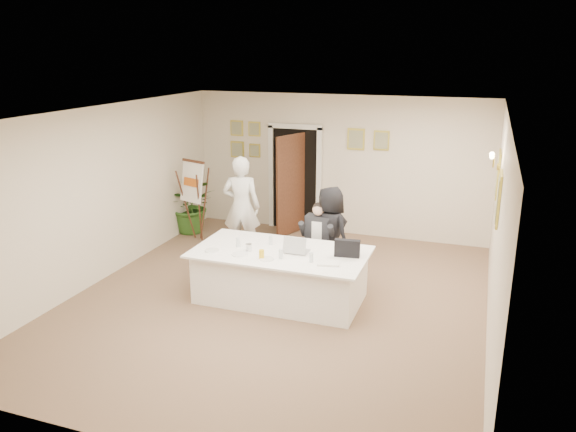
% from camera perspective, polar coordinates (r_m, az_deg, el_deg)
% --- Properties ---
extents(floor, '(7.00, 7.00, 0.00)m').
position_cam_1_polar(floor, '(8.58, -1.09, -8.52)').
color(floor, brown).
rests_on(floor, ground).
extents(ceiling, '(6.00, 7.00, 0.02)m').
position_cam_1_polar(ceiling, '(7.81, -1.20, 10.41)').
color(ceiling, white).
rests_on(ceiling, wall_back).
extents(wall_back, '(6.00, 0.10, 2.80)m').
position_cam_1_polar(wall_back, '(11.33, 5.12, 5.14)').
color(wall_back, beige).
rests_on(wall_back, floor).
extents(wall_front, '(6.00, 0.10, 2.80)m').
position_cam_1_polar(wall_front, '(5.17, -15.12, -9.74)').
color(wall_front, beige).
rests_on(wall_front, floor).
extents(wall_left, '(0.10, 7.00, 2.80)m').
position_cam_1_polar(wall_left, '(9.53, -18.30, 2.15)').
color(wall_left, beige).
rests_on(wall_left, floor).
extents(wall_right, '(0.10, 7.00, 2.80)m').
position_cam_1_polar(wall_right, '(7.61, 20.53, -1.63)').
color(wall_right, beige).
rests_on(wall_right, floor).
extents(doorway, '(1.14, 0.86, 2.20)m').
position_cam_1_polar(doorway, '(11.49, 0.58, 3.54)').
color(doorway, black).
rests_on(doorway, floor).
extents(pictures_back_wall, '(3.40, 0.06, 0.80)m').
position_cam_1_polar(pictures_back_wall, '(11.45, 1.23, 7.61)').
color(pictures_back_wall, gold).
rests_on(pictures_back_wall, wall_back).
extents(pictures_right_wall, '(0.06, 2.20, 0.80)m').
position_cam_1_polar(pictures_right_wall, '(8.68, 20.53, 2.94)').
color(pictures_right_wall, gold).
rests_on(pictures_right_wall, wall_right).
extents(wall_sconce, '(0.20, 0.30, 0.24)m').
position_cam_1_polar(wall_sconce, '(8.61, 20.30, 5.25)').
color(wall_sconce, gold).
rests_on(wall_sconce, wall_right).
extents(conference_table, '(2.58, 1.38, 0.78)m').
position_cam_1_polar(conference_table, '(8.45, -0.78, -6.00)').
color(conference_table, white).
rests_on(conference_table, floor).
extents(seated_man, '(0.64, 0.67, 1.30)m').
position_cam_1_polar(seated_man, '(9.13, 3.02, -2.54)').
color(seated_man, black).
rests_on(seated_man, floor).
extents(flip_chart, '(0.57, 0.43, 1.58)m').
position_cam_1_polar(flip_chart, '(11.09, -9.30, 1.19)').
color(flip_chart, '#331A10').
rests_on(flip_chart, floor).
extents(standing_man, '(0.75, 0.58, 1.85)m').
position_cam_1_polar(standing_man, '(10.08, -4.75, 0.92)').
color(standing_man, white).
rests_on(standing_man, floor).
extents(standing_woman, '(0.90, 0.80, 1.54)m').
position_cam_1_polar(standing_woman, '(9.14, 4.29, -1.73)').
color(standing_woman, black).
rests_on(standing_woman, floor).
extents(potted_palm, '(1.23, 1.13, 1.17)m').
position_cam_1_polar(potted_palm, '(11.64, -9.73, 1.13)').
color(potted_palm, '#28501A').
rests_on(potted_palm, floor).
extents(laptop, '(0.35, 0.37, 0.28)m').
position_cam_1_polar(laptop, '(8.23, 0.95, -2.75)').
color(laptop, '#B7BABC').
rests_on(laptop, conference_table).
extents(laptop_bag, '(0.37, 0.14, 0.26)m').
position_cam_1_polar(laptop_bag, '(8.09, 6.03, -3.28)').
color(laptop_bag, black).
rests_on(laptop_bag, conference_table).
extents(paper_stack, '(0.34, 0.27, 0.03)m').
position_cam_1_polar(paper_stack, '(7.83, 4.13, -4.79)').
color(paper_stack, white).
rests_on(paper_stack, conference_table).
extents(plate_left, '(0.24, 0.24, 0.01)m').
position_cam_1_polar(plate_left, '(8.38, -7.73, -3.50)').
color(plate_left, white).
rests_on(plate_left, conference_table).
extents(plate_mid, '(0.31, 0.31, 0.01)m').
position_cam_1_polar(plate_mid, '(8.19, -4.92, -3.89)').
color(plate_mid, white).
rests_on(plate_mid, conference_table).
extents(plate_near, '(0.22, 0.22, 0.01)m').
position_cam_1_polar(plate_near, '(7.99, -2.16, -4.39)').
color(plate_near, white).
rests_on(plate_near, conference_table).
extents(glass_a, '(0.07, 0.07, 0.14)m').
position_cam_1_polar(glass_a, '(8.50, -5.10, -2.69)').
color(glass_a, silver).
rests_on(glass_a, conference_table).
extents(glass_b, '(0.08, 0.08, 0.14)m').
position_cam_1_polar(glass_b, '(7.99, -0.74, -3.88)').
color(glass_b, silver).
rests_on(glass_b, conference_table).
extents(glass_c, '(0.07, 0.07, 0.14)m').
position_cam_1_polar(glass_c, '(7.87, 2.38, -4.22)').
color(glass_c, silver).
rests_on(glass_c, conference_table).
extents(glass_d, '(0.07, 0.07, 0.14)m').
position_cam_1_polar(glass_d, '(8.56, -1.77, -2.48)').
color(glass_d, silver).
rests_on(glass_d, conference_table).
extents(oj_glass, '(0.09, 0.09, 0.13)m').
position_cam_1_polar(oj_glass, '(8.01, -2.70, -3.90)').
color(oj_glass, yellow).
rests_on(oj_glass, conference_table).
extents(steel_jug, '(0.12, 0.12, 0.11)m').
position_cam_1_polar(steel_jug, '(8.31, -4.01, -3.21)').
color(steel_jug, silver).
rests_on(steel_jug, conference_table).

